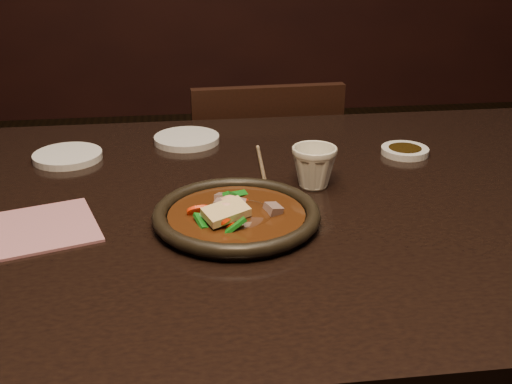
{
  "coord_description": "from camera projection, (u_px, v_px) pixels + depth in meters",
  "views": [
    {
      "loc": [
        -0.18,
        -0.95,
        1.18
      ],
      "look_at": [
        -0.07,
        -0.08,
        0.8
      ],
      "focal_mm": 45.0,
      "sensor_mm": 36.0,
      "label": 1
    }
  ],
  "objects": [
    {
      "name": "chopsticks",
      "position": [
        262.0,
        169.0,
        1.16
      ],
      "size": [
        0.02,
        0.24,
        0.01
      ],
      "rotation": [
        0.0,
        0.0,
        -0.06
      ],
      "color": "#9D7D59",
      "rests_on": "table"
    },
    {
      "name": "table",
      "position": [
        292.0,
        239.0,
        1.09
      ],
      "size": [
        1.6,
        0.9,
        0.75
      ],
      "color": "black",
      "rests_on": "floor"
    },
    {
      "name": "chair",
      "position": [
        260.0,
        209.0,
        1.74
      ],
      "size": [
        0.39,
        0.39,
        0.81
      ],
      "rotation": [
        0.0,
        0.0,
        3.17
      ],
      "color": "black",
      "rests_on": "floor"
    },
    {
      "name": "soy_dish",
      "position": [
        405.0,
        151.0,
        1.24
      ],
      "size": [
        0.09,
        0.09,
        0.01
      ],
      "primitive_type": "cylinder",
      "color": "silver",
      "rests_on": "table"
    },
    {
      "name": "tea_cup",
      "position": [
        314.0,
        166.0,
        1.08
      ],
      "size": [
        0.1,
        0.09,
        0.08
      ],
      "primitive_type": "imported",
      "rotation": [
        0.0,
        0.0,
        -0.31
      ],
      "color": "beige",
      "rests_on": "table"
    },
    {
      "name": "saucer_left",
      "position": [
        68.0,
        156.0,
        1.22
      ],
      "size": [
        0.13,
        0.13,
        0.01
      ],
      "primitive_type": "cylinder",
      "color": "silver",
      "rests_on": "table"
    },
    {
      "name": "napkin",
      "position": [
        41.0,
        228.0,
        0.95
      ],
      "size": [
        0.2,
        0.2,
        0.0
      ],
      "primitive_type": "cube",
      "rotation": [
        0.0,
        0.0,
        0.3
      ],
      "color": "#985D67",
      "rests_on": "table"
    },
    {
      "name": "plate",
      "position": [
        237.0,
        216.0,
        0.96
      ],
      "size": [
        0.25,
        0.25,
        0.03
      ],
      "color": "black",
      "rests_on": "table"
    },
    {
      "name": "stirfry",
      "position": [
        233.0,
        214.0,
        0.96
      ],
      "size": [
        0.15,
        0.14,
        0.05
      ],
      "color": "#331809",
      "rests_on": "plate"
    },
    {
      "name": "saucer_right",
      "position": [
        187.0,
        139.0,
        1.31
      ],
      "size": [
        0.13,
        0.13,
        0.01
      ],
      "primitive_type": "cylinder",
      "color": "silver",
      "rests_on": "table"
    }
  ]
}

